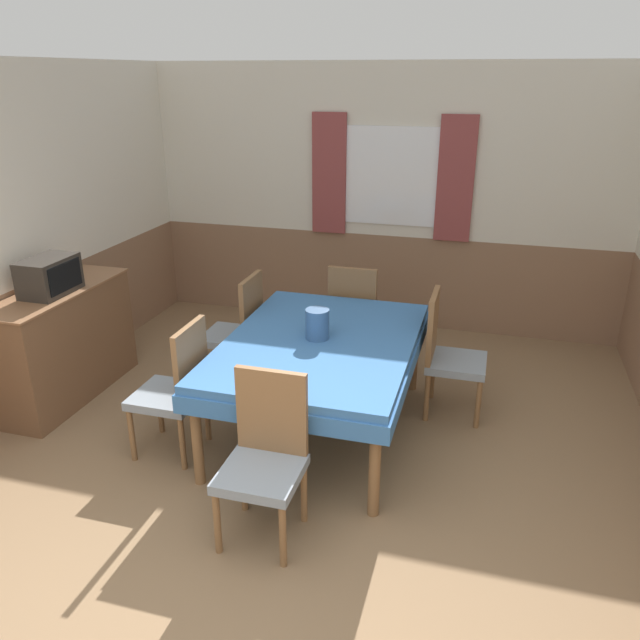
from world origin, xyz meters
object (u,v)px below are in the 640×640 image
Objects in this scene: chair_left_near at (177,387)px; tv at (49,276)px; dining_table at (320,352)px; vase at (317,324)px; chair_left_far at (239,328)px; sideboard at (64,343)px; chair_head_near at (265,454)px; chair_head_window at (355,314)px; chair_right_far at (447,352)px.

tv reaches higher than chair_left_near.
vase reaches higher than dining_table.
chair_left_far is 4.47× the size of vase.
chair_head_near is at bearing -27.03° from sideboard.
chair_head_near is 1.20m from vase.
chair_left_near is (-0.86, -1.66, 0.00)m from chair_head_window.
dining_table is 2.15m from tv.
chair_right_far is 1.00× the size of chair_head_window.
dining_table is 1.02m from chair_left_near.
sideboard is 6.15× the size of vase.
tv is (-2.11, -1.23, 0.55)m from chair_head_window.
chair_left_near is at bearing -145.88° from vase.
chair_left_near is (-0.86, 0.58, 0.00)m from chair_head_near.
chair_right_far and chair_head_near have the same top height.
chair_right_far is 0.73× the size of sideboard.
chair_left_far is (-1.72, 0.00, 0.00)m from chair_right_far.
vase is at bearing -91.35° from chair_head_window.
dining_table is at bearing -90.00° from chair_head_near.
tv is (0.03, -0.07, 0.59)m from sideboard.
chair_head_near is at bearing -27.29° from chair_right_far.
chair_head_window is at bearing -27.29° from chair_left_near.
chair_head_window is 1.87m from chair_left_near.
chair_head_near is 1.00× the size of chair_head_window.
chair_right_far is 1.87m from chair_head_near.
tv is at bearing -70.03° from sideboard.
chair_left_near is 1.00× the size of chair_left_far.
sideboard is (-2.13, -0.04, -0.17)m from dining_table.
dining_table is 0.21m from vase.
tv reaches higher than sideboard.
chair_left_near is at bearing -57.84° from chair_right_far.
sideboard is (-2.99, -0.57, -0.04)m from chair_right_far.
tv reaches higher than chair_head_near.
chair_left_near is 1.37m from sideboard.
chair_head_near is at bearing -124.24° from chair_left_near.
dining_table is at bearing -43.01° from vase.
tv is at bearing 70.79° from chair_left_near.
chair_right_far is 2.18× the size of tv.
sideboard is (-1.28, -0.57, -0.04)m from chair_left_far.
sideboard is at bearing -179.06° from dining_table.
chair_left_near is 1.43m from tv.
sideboard is at bearing 109.97° from tv.
vase is (-0.03, 0.02, 0.21)m from dining_table.
chair_right_far is at bearing -34.24° from chair_head_window.
chair_right_far reaches higher than vase.
vase is at bearing 1.61° from sideboard.
chair_head_near is 1.00× the size of chair_left_near.
dining_table is 8.63× the size of vase.
chair_head_window is (-0.86, 0.58, 0.00)m from chair_right_far.
chair_left_far is at bearing -145.76° from chair_head_window.
chair_right_far is at bearing 32.16° from dining_table.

